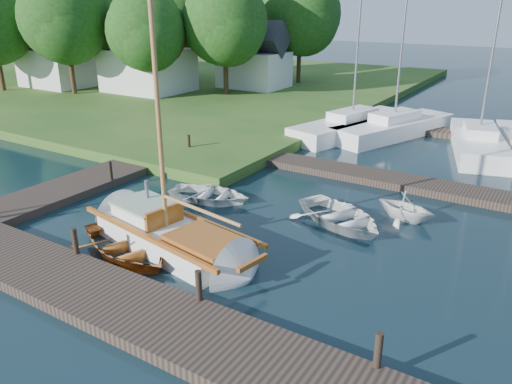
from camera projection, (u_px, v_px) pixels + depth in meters
The scene contains 28 objects.
ground at pixel (256, 225), 17.03m from camera, with size 160.00×160.00×0.00m, color black.
near_dock at pixel (126, 306), 12.23m from camera, with size 18.00×2.20×0.30m, color black.
left_dock at pixel (130, 167), 22.53m from camera, with size 2.20×18.00×0.30m, color black.
far_dock at pixel (377, 178), 21.12m from camera, with size 14.00×1.60×0.30m, color black.
shore at pixel (132, 77), 48.24m from camera, with size 50.00×40.00×0.50m, color #254F1A.
mooring_post_1 at pixel (75, 241), 14.32m from camera, with size 0.16×0.16×0.80m, color black.
mooring_post_2 at pixel (199, 286), 12.08m from camera, with size 0.16×0.16×0.80m, color black.
mooring_post_3 at pixel (378, 350), 9.84m from camera, with size 0.16×0.16×0.80m, color black.
mooring_post_4 at pixel (110, 171), 20.26m from camera, with size 0.16×0.16×0.80m, color black.
mooring_post_5 at pixel (189, 143), 24.21m from camera, with size 0.16×0.16×0.80m, color black.
sailboat at pixel (174, 240), 15.21m from camera, with size 7.38×3.17×9.83m.
dinghy at pixel (127, 242), 14.92m from camera, with size 2.82×3.95×0.82m, color #925516.
tender_a at pixel (209, 192), 19.01m from camera, with size 2.30×3.21×0.67m, color white.
tender_c at pixel (341, 214), 16.97m from camera, with size 2.61×3.66×0.76m, color white.
tender_d at pixel (406, 205), 17.26m from camera, with size 1.83×2.12×1.12m, color white.
marina_boat_0 at pixel (352, 124), 28.44m from camera, with size 4.37×9.09×9.72m.
marina_boat_1 at pixel (394, 126), 27.98m from camera, with size 4.97×8.61×10.01m.
marina_boat_2 at pixel (478, 141), 25.02m from camera, with size 4.09×7.84×11.33m.
house_a at pixel (147, 59), 38.55m from camera, with size 6.30×5.00×6.29m.
house_b at pixel (59, 58), 41.01m from camera, with size 5.77×4.50×5.79m.
house_c at pixel (254, 61), 40.45m from camera, with size 5.25×4.00×5.28m.
tree_1 at pixel (65, 16), 36.29m from camera, with size 6.70×6.70×9.20m.
tree_2 at pixel (146, 30), 35.19m from camera, with size 5.83×5.75×7.82m.
tree_3 at pixel (225, 21), 36.17m from camera, with size 6.41×6.38×8.74m.
tree_4 at pixel (176, 11), 43.10m from camera, with size 7.01×7.01×9.66m.
tree_5 at pixel (96, 21), 45.84m from camera, with size 6.00×5.94×8.10m.
tree_6 at pixel (16, 18), 45.58m from camera, with size 6.24×6.20×8.46m.
tree_7 at pixel (301, 13), 41.35m from camera, with size 6.83×6.83×9.38m.
Camera 1 is at (8.25, -13.12, 7.15)m, focal length 35.00 mm.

